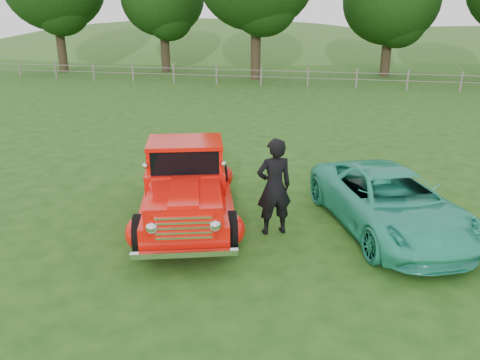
% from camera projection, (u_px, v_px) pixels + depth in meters
% --- Properties ---
extents(ground, '(140.00, 140.00, 0.00)m').
position_uv_depth(ground, '(196.00, 235.00, 9.48)').
color(ground, '#1B4612').
rests_on(ground, ground).
extents(distant_hills, '(116.00, 60.00, 18.00)m').
position_uv_depth(distant_hills, '(304.00, 82.00, 66.46)').
color(distant_hills, '#285720').
rests_on(distant_hills, ground).
extents(fence_line, '(48.00, 0.12, 1.20)m').
position_uv_depth(fence_line, '(308.00, 77.00, 29.48)').
color(fence_line, slate).
rests_on(fence_line, ground).
extents(tree_near_east, '(6.80, 6.80, 8.33)m').
position_uv_depth(tree_near_east, '(391.00, 1.00, 33.26)').
color(tree_near_east, black).
rests_on(tree_near_east, ground).
extents(red_pickup, '(3.33, 5.28, 1.78)m').
position_uv_depth(red_pickup, '(187.00, 184.00, 9.98)').
color(red_pickup, black).
rests_on(red_pickup, ground).
extents(teal_sedan, '(3.72, 4.93, 1.24)m').
position_uv_depth(teal_sedan, '(389.00, 201.00, 9.53)').
color(teal_sedan, '#2BAC8A').
rests_on(teal_sedan, ground).
extents(man, '(0.86, 0.76, 1.98)m').
position_uv_depth(man, '(274.00, 187.00, 9.26)').
color(man, black).
rests_on(man, ground).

